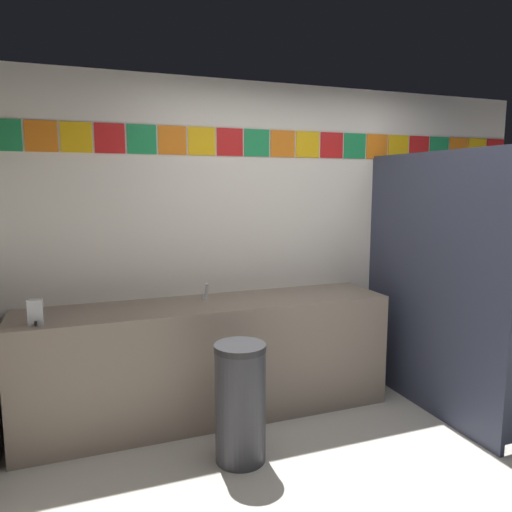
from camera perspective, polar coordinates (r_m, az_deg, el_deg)
The scene contains 8 objects.
ground_plane at distance 3.23m, azimuth 17.40°, elevation -24.48°, with size 9.83×9.83×0.00m, color #B2ADA3.
wall_back at distance 4.15m, azimuth 4.21°, elevation 1.92°, with size 4.47×0.09×2.53m.
vanity_counter at distance 3.76m, azimuth -5.42°, elevation -11.82°, with size 2.73×0.59×0.87m.
faucet_center at distance 3.70m, azimuth -5.89°, elevation -4.33°, with size 0.04×0.10×0.14m.
soap_dispenser at distance 3.34m, azimuth -24.28°, elevation -5.99°, with size 0.09×0.09×0.16m.
stall_divider at distance 3.85m, azimuth 23.77°, elevation -3.57°, with size 0.92×1.53×1.97m.
toilet at distance 4.65m, azimuth 21.98°, elevation -10.17°, with size 0.39×0.49×0.74m.
trash_bin at distance 3.20m, azimuth -1.84°, elevation -16.69°, with size 0.32×0.32×0.76m.
Camera 1 is at (-1.73, -2.11, 1.73)m, focal length 34.38 mm.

